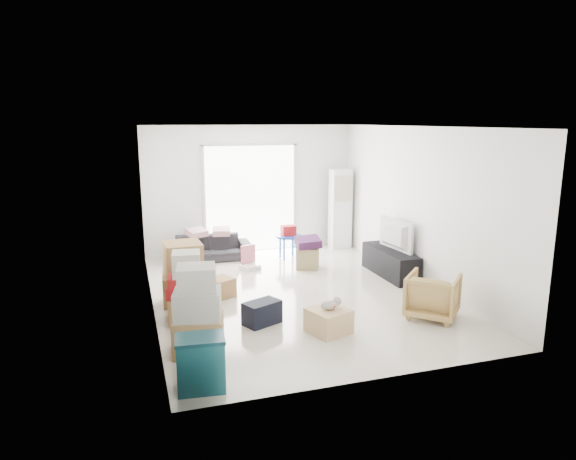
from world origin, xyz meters
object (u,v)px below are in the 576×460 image
Objects in this scene: ac_tower at (340,209)px; sofa at (209,244)px; wood_crate at (329,321)px; television at (391,246)px; kids_table at (288,235)px; storage_bins at (201,363)px; ottoman at (308,258)px; tv_console at (390,262)px; armchair at (433,294)px.

sofa is at bearing -177.10° from ac_tower.
sofa is at bearing 102.96° from wood_crate.
wood_crate is at bearing 129.73° from television.
television is 1.99× the size of wood_crate.
kids_table is (1.60, -0.33, 0.16)m from sofa.
ac_tower reaches higher than television.
sofa is 2.83× the size of storage_bins.
sofa reaches higher than ottoman.
armchair reaches higher than tv_console.
tv_console is 2.26m from kids_table.
ac_tower is 2.58× the size of kids_table.
kids_table is at bearing 33.31° from television.
wood_crate is (-2.00, -4.30, -0.71)m from ac_tower.
wood_crate is (0.95, -4.15, -0.17)m from sofa.
ac_tower is at bearing -50.23° from armchair.
ac_tower reaches higher than wood_crate.
television is 0.58× the size of sofa.
kids_table is at bearing -160.43° from ac_tower.
kids_table reaches higher than ottoman.
wood_crate is at bearing -104.57° from ottoman.
tv_console is 3.66m from sofa.
ottoman is at bearing 56.44° from storage_bins.
storage_bins is at bearing -97.02° from sofa.
television is at bearing -31.85° from sofa.
tv_console is at bearing -35.15° from ottoman.
sofa is at bearing 145.29° from tv_console.
television is 1.36× the size of armchair.
wood_crate is (-1.63, -0.06, -0.19)m from armchair.
ac_tower is at bearing 65.02° from wood_crate.
armchair is 1.05× the size of kids_table.
tv_console is 3.00× the size of wood_crate.
ac_tower reaches higher than armchair.
television reaches higher than wood_crate.
kids_table is at bearing -30.55° from armchair.
television is (0.00, 0.00, 0.31)m from tv_console.
wood_crate is (1.85, 0.98, -0.14)m from storage_bins.
armchair is 3.89m from kids_table.
armchair reaches higher than kids_table.
sofa is at bearing -12.94° from armchair.
tv_console reaches higher than wood_crate.
tv_console is 2.05m from armchair.
storage_bins is 0.88× the size of kids_table.
ac_tower is 4.79m from wood_crate.
storage_bins is at bearing -123.56° from ottoman.
ottoman is at bearing 49.41° from television.
ac_tower is 2.26m from television.
armchair is at bearing 162.80° from television.
ac_tower is 1.49m from kids_table.
ac_tower is at bearing 53.89° from storage_bins.
ottoman is (-1.28, 0.90, -0.35)m from television.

